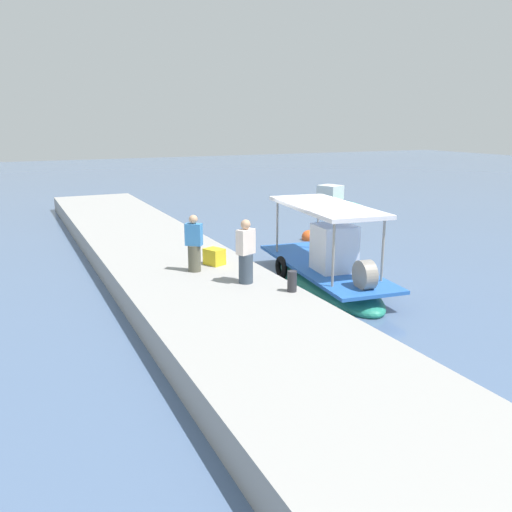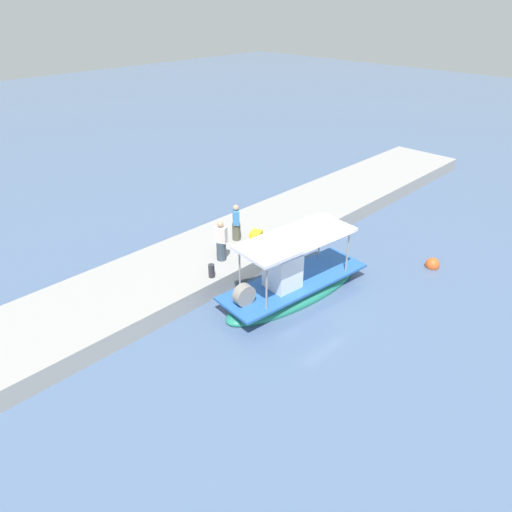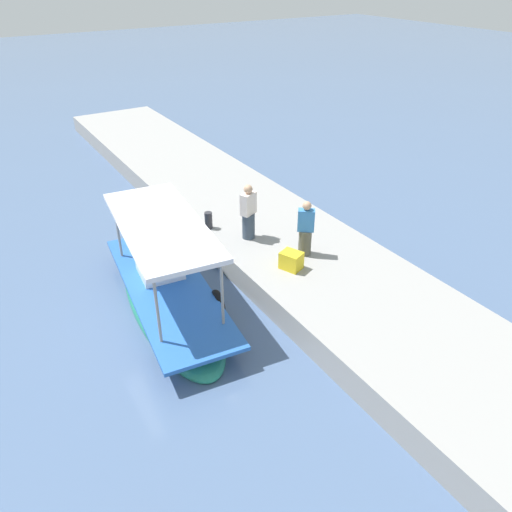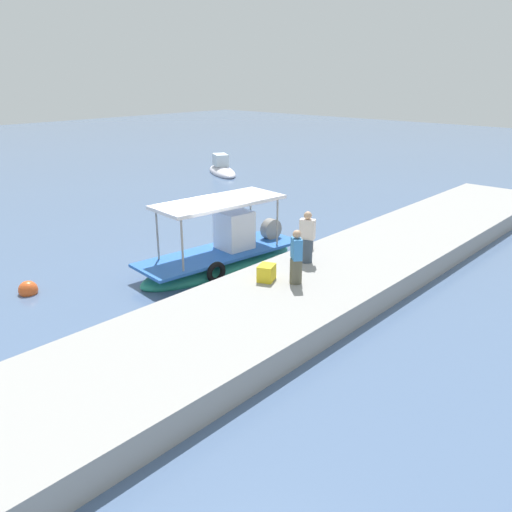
% 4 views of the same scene
% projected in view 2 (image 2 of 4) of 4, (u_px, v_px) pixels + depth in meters
% --- Properties ---
extents(ground_plane, '(120.00, 120.00, 0.00)m').
position_uv_depth(ground_plane, '(309.00, 290.00, 18.89)').
color(ground_plane, slate).
extents(dock_quay, '(36.00, 4.18, 0.73)m').
position_uv_depth(dock_quay, '(234.00, 246.00, 21.33)').
color(dock_quay, '#9C9B98').
rests_on(dock_quay, ground_plane).
extents(main_fishing_boat, '(6.61, 2.70, 2.84)m').
position_uv_depth(main_fishing_boat, '(292.00, 285.00, 18.37)').
color(main_fishing_boat, '#24846B').
rests_on(main_fishing_boat, ground_plane).
extents(fisherman_near_bollard, '(0.50, 0.55, 1.71)m').
position_uv_depth(fisherman_near_bollard, '(221.00, 242.00, 19.16)').
color(fisherman_near_bollard, '#3A4757').
rests_on(fisherman_near_bollard, dock_quay).
extents(fisherman_by_crate, '(0.51, 0.52, 1.64)m').
position_uv_depth(fisherman_by_crate, '(236.00, 224.00, 20.75)').
color(fisherman_by_crate, '#565544').
rests_on(fisherman_by_crate, dock_quay).
extents(mooring_bollard, '(0.24, 0.24, 0.54)m').
position_uv_depth(mooring_bollard, '(211.00, 271.00, 18.21)').
color(mooring_bollard, '#2D2D33').
rests_on(mooring_bollard, dock_quay).
extents(cargo_crate, '(0.68, 0.63, 0.49)m').
position_uv_depth(cargo_crate, '(256.00, 237.00, 20.79)').
color(cargo_crate, yellow).
rests_on(cargo_crate, dock_quay).
extents(marker_buoy, '(0.60, 0.60, 0.60)m').
position_uv_depth(marker_buoy, '(432.00, 265.00, 20.38)').
color(marker_buoy, '#EC5A23').
rests_on(marker_buoy, ground_plane).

